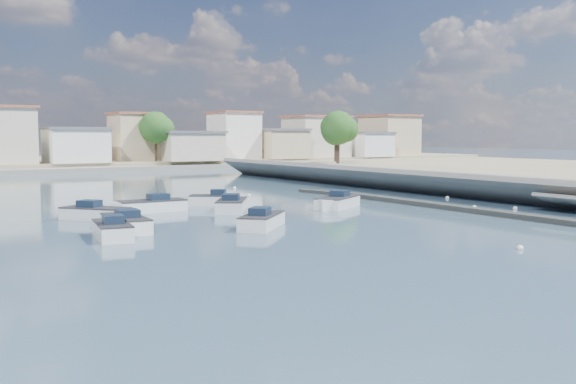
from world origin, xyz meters
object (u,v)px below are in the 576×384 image
object	(u,v)px
motorboat_a	(112,230)
motorboat_g	(99,214)
motorboat_e	(125,224)
motorboat_h	(263,221)
motorboat_c	(148,206)
motorboat_f	(211,201)
motorboat_d	(336,203)
motorboat_b	(232,205)

from	to	relation	value
motorboat_a	motorboat_g	bearing A→B (deg)	79.80
motorboat_e	motorboat_g	distance (m)	5.19
motorboat_h	motorboat_c	bearing A→B (deg)	105.30
motorboat_f	motorboat_g	size ratio (longest dim) A/B	0.85
motorboat_c	motorboat_f	world-z (taller)	same
motorboat_g	motorboat_h	distance (m)	11.26
motorboat_f	motorboat_g	xyz separation A→B (m)	(-9.86, -4.12, 0.00)
motorboat_a	motorboat_h	size ratio (longest dim) A/B	1.09
motorboat_e	motorboat_g	size ratio (longest dim) A/B	1.21
motorboat_a	motorboat_d	size ratio (longest dim) A/B	0.94
motorboat_b	motorboat_f	xyz separation A→B (m)	(0.06, 3.74, 0.00)
motorboat_d	motorboat_h	world-z (taller)	same
motorboat_c	motorboat_h	size ratio (longest dim) A/B	1.25
motorboat_h	motorboat_a	bearing A→B (deg)	173.39
motorboat_g	motorboat_h	world-z (taller)	same
motorboat_c	motorboat_d	distance (m)	13.87
motorboat_e	motorboat_h	distance (m)	8.03
motorboat_a	motorboat_f	bearing A→B (deg)	46.02
motorboat_d	motorboat_h	bearing A→B (deg)	-147.98
motorboat_b	motorboat_h	xyz separation A→B (m)	(-2.43, -8.89, 0.00)
motorboat_h	motorboat_g	bearing A→B (deg)	130.95
motorboat_g	motorboat_e	bearing A→B (deg)	-89.23
motorboat_a	motorboat_e	size ratio (longest dim) A/B	0.87
motorboat_g	motorboat_h	bearing A→B (deg)	-49.05
motorboat_e	motorboat_h	size ratio (longest dim) A/B	1.26
motorboat_a	motorboat_c	xyz separation A→B (m)	(5.65, 10.24, 0.00)
motorboat_d	motorboat_f	distance (m)	9.79
motorboat_g	motorboat_b	bearing A→B (deg)	2.23
motorboat_b	motorboat_g	bearing A→B (deg)	-177.77
motorboat_d	motorboat_g	size ratio (longest dim) A/B	1.12
motorboat_f	motorboat_h	xyz separation A→B (m)	(-2.48, -12.63, 0.00)
motorboat_a	motorboat_c	distance (m)	11.70
motorboat_b	motorboat_f	bearing A→B (deg)	89.15
motorboat_c	motorboat_d	xyz separation A→B (m)	(12.89, -5.11, -0.00)
motorboat_b	motorboat_g	world-z (taller)	same
motorboat_d	motorboat_e	world-z (taller)	same
motorboat_e	motorboat_f	distance (m)	13.51
motorboat_e	motorboat_d	bearing A→B (deg)	9.37
motorboat_c	motorboat_h	xyz separation A→B (m)	(3.08, -11.25, -0.00)
motorboat_a	motorboat_h	xyz separation A→B (m)	(8.73, -1.01, -0.00)
motorboat_b	motorboat_h	bearing A→B (deg)	-105.26
motorboat_g	motorboat_c	bearing A→B (deg)	32.56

